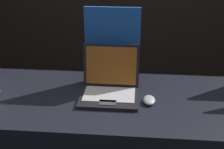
% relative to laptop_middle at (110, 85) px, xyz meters
% --- Properties ---
extents(laptop_middle, '(0.33, 0.30, 0.28)m').
position_rel_laptop_middle_xyz_m(laptop_middle, '(0.00, 0.00, 0.00)').
color(laptop_middle, black).
rests_on(laptop_middle, display_counter).
extents(mouse_middle, '(0.07, 0.10, 0.03)m').
position_rel_laptop_middle_xyz_m(mouse_middle, '(0.23, -0.08, -0.05)').
color(mouse_middle, '#B2B2B7').
rests_on(mouse_middle, display_counter).
extents(promo_stand_middle, '(0.33, 0.07, 0.48)m').
position_rel_laptop_middle_xyz_m(promo_stand_middle, '(-0.00, 0.17, 0.17)').
color(promo_stand_middle, black).
rests_on(promo_stand_middle, display_counter).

